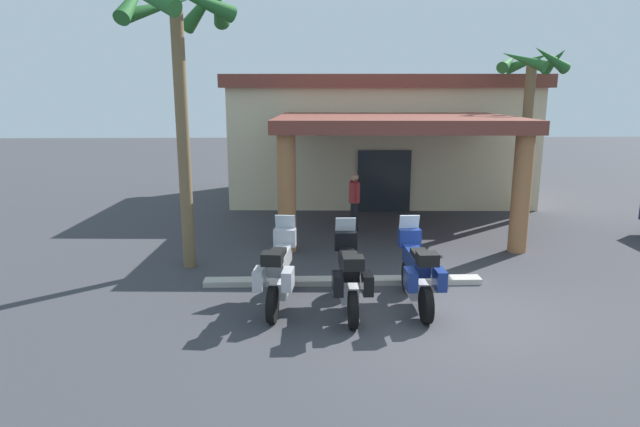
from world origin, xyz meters
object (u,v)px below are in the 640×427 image
motorcycle_silver (279,271)px  palm_tree_near_portico (530,90)px  motel_building (378,137)px  pedestrian (354,198)px  motorcycle_black (349,275)px  palm_tree_roadside (178,38)px  motorcycle_blue (417,272)px

motorcycle_silver → palm_tree_near_portico: palm_tree_near_portico is taller
motel_building → motorcycle_silver: motel_building is taller
motel_building → pedestrian: size_ratio=6.58×
motorcycle_black → palm_tree_near_portico: palm_tree_near_portico is taller
pedestrian → palm_tree_roadside: (-4.17, -3.22, 4.16)m
motorcycle_black → palm_tree_roadside: (-3.52, 2.80, 4.46)m
motel_building → motorcycle_black: motel_building is taller
pedestrian → palm_tree_near_portico: (5.47, 1.25, 3.06)m
motorcycle_blue → palm_tree_roadside: palm_tree_roadside is taller
motel_building → palm_tree_roadside: (-5.54, -8.42, 2.81)m
motorcycle_blue → pedestrian: bearing=5.2°
motorcycle_silver → motorcycle_blue: size_ratio=1.00×
pedestrian → motorcycle_silver: bearing=51.0°
motorcycle_silver → palm_tree_near_portico: (7.43, 6.98, 3.37)m
palm_tree_roadside → motorcycle_black: bearing=-38.5°
motorcycle_silver → palm_tree_roadside: palm_tree_roadside is taller
motel_building → pedestrian: 5.55m
pedestrian → palm_tree_near_portico: size_ratio=0.32×
motorcycle_silver → motorcycle_black: (1.31, -0.28, 0.00)m
motel_building → motorcycle_silver: 11.56m
motel_building → palm_tree_near_portico: bearing=-41.5°
palm_tree_near_portico → motorcycle_black: bearing=-130.1°
motorcycle_black → palm_tree_near_portico: size_ratio=0.41×
motel_building → motorcycle_silver: bearing=-104.4°
motorcycle_black → pedestrian: (0.65, 6.02, 0.30)m
motel_building → palm_tree_near_portico: 5.95m
pedestrian → palm_tree_roadside: 6.71m
motorcycle_black → palm_tree_roadside: palm_tree_roadside is taller
palm_tree_roadside → palm_tree_near_portico: palm_tree_roadside is taller
palm_tree_near_portico → palm_tree_roadside: bearing=-155.1°
motorcycle_silver → palm_tree_roadside: 5.58m
motorcycle_black → palm_tree_roadside: size_ratio=0.33×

